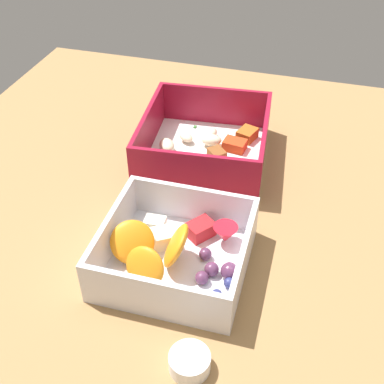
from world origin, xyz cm
name	(u,v)px	position (x,y,z in cm)	size (l,w,h in cm)	color
table_surface	(192,214)	(0.00, 0.00, 1.00)	(80.00, 80.00, 2.00)	#9E7547
pasta_container	(206,145)	(-11.22, -1.23, 4.05)	(19.51, 18.55, 6.56)	white
fruit_bowl	(175,251)	(9.66, 0.78, 4.02)	(15.22, 15.80, 5.95)	white
paper_cup_liner	(190,362)	(21.50, 5.89, 2.89)	(3.88, 3.88, 1.78)	white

